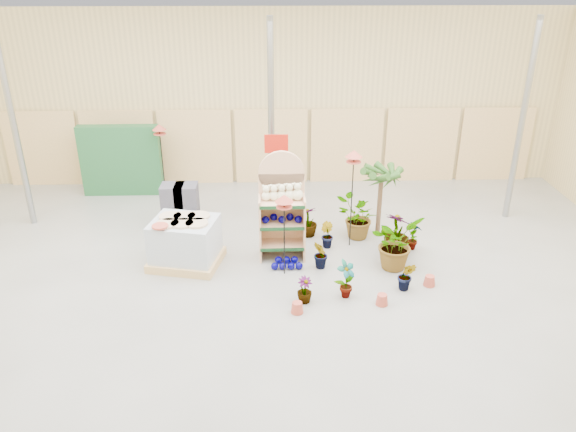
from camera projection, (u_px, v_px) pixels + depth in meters
room at (272, 167)px, 9.81m from camera, size 15.20×12.10×4.70m
display_shelf at (282, 209)px, 11.17m from camera, size 0.92×0.58×2.18m
teddy_bears at (284, 193)px, 10.91m from camera, size 0.81×0.22×0.35m
gazing_balls_shelf at (282, 218)px, 11.10m from camera, size 0.80×0.27×0.15m
gazing_balls_floor at (287, 264)px, 11.04m from camera, size 0.63×0.39×0.15m
pallet_stack at (185, 242)px, 11.00m from camera, size 1.53×1.36×0.98m
charcoal_planters at (181, 206)px, 12.56m from camera, size 0.80×0.50×1.00m
trellis_stock at (121, 160)px, 14.15m from camera, size 2.00×0.30×1.80m
offer_sign at (276, 163)px, 11.96m from camera, size 0.50×0.08×2.20m
bird_table_front at (284, 201)px, 10.20m from camera, size 0.34×0.34×1.65m
bird_table_right at (354, 157)px, 11.09m from camera, size 0.34×0.34×2.11m
bird_table_back at (159, 130)px, 13.45m from camera, size 0.34×0.34×1.94m
palm at (382, 174)px, 11.83m from camera, size 0.70×0.70×1.66m
potted_plant_1 at (321, 255)px, 10.89m from camera, size 0.29×0.35×0.61m
potted_plant_3 at (397, 233)px, 11.39m from camera, size 0.72×0.72×0.92m
potted_plant_4 at (414, 235)px, 11.61m from camera, size 0.40×0.42×0.66m
potted_plant_5 at (327, 235)px, 11.74m from camera, size 0.36×0.38×0.55m
potted_plant_6 at (357, 218)px, 12.01m from camera, size 1.12×1.08×0.95m
potted_plant_7 at (304, 290)px, 9.85m from camera, size 0.37×0.37×0.49m
potted_plant_8 at (346, 279)px, 9.94m from camera, size 0.47×0.44×0.73m
potted_plant_9 at (407, 276)px, 10.19m from camera, size 0.39×0.36×0.59m
potted_plant_10 at (395, 243)px, 10.87m from camera, size 1.27×1.26×1.06m
potted_plant_11 at (309, 221)px, 12.18m from camera, size 0.53×0.53×0.68m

